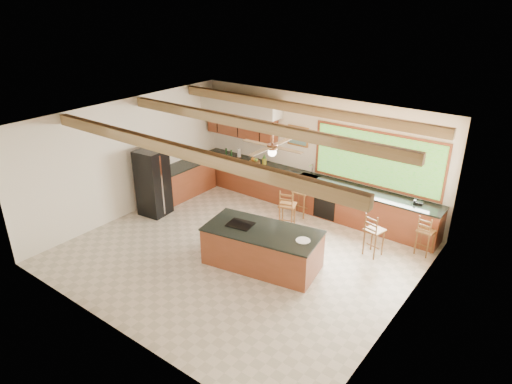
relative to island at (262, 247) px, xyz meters
The scene contains 9 objects.
ground 0.80m from the island, behind, with size 7.20×7.20×0.00m, color beige.
room_shell 2.11m from the island, 139.44° to the left, with size 7.27×6.54×3.02m.
counter_run 2.99m from the island, 119.98° to the left, with size 7.12×3.10×1.23m.
island is the anchor object (origin of this frame).
refrigerator 3.77m from the island, behind, with size 0.75×0.73×1.75m.
bar_stool_a 2.54m from the island, 103.17° to the left, with size 0.42×0.42×1.12m.
bar_stool_b 1.69m from the island, 105.96° to the left, with size 0.49×0.49×1.08m.
bar_stool_c 2.47m from the island, 45.26° to the left, with size 0.44×0.44×1.03m.
bar_stool_d 3.61m from the island, 43.26° to the left, with size 0.38×0.38×0.96m.
Camera 1 is at (5.57, -6.83, 5.43)m, focal length 32.00 mm.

